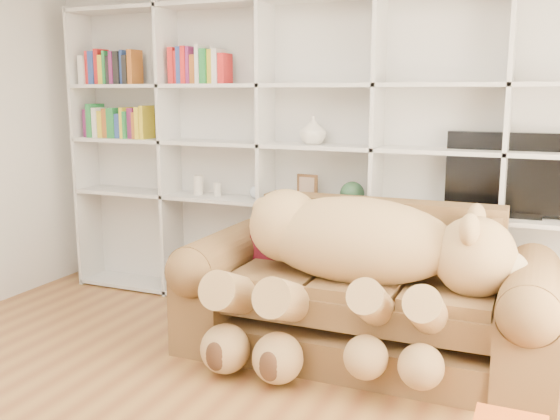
% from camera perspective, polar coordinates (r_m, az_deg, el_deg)
% --- Properties ---
extents(wall_back, '(5.00, 0.02, 2.70)m').
position_cam_1_polar(wall_back, '(4.89, 4.42, 6.58)').
color(wall_back, white).
rests_on(wall_back, floor).
extents(bookshelf, '(4.43, 0.35, 2.40)m').
position_cam_1_polar(bookshelf, '(4.84, 1.18, 6.05)').
color(bookshelf, silver).
rests_on(bookshelf, floor).
extents(sofa, '(2.33, 1.01, 0.98)m').
position_cam_1_polar(sofa, '(4.12, 7.70, -8.21)').
color(sofa, brown).
rests_on(sofa, floor).
extents(teddy_bear, '(1.83, 0.98, 1.06)m').
position_cam_1_polar(teddy_bear, '(3.85, 6.68, -4.53)').
color(teddy_bear, tan).
rests_on(teddy_bear, sofa).
extents(throw_pillow, '(0.39, 0.22, 0.41)m').
position_cam_1_polar(throw_pillow, '(4.40, -0.14, -2.57)').
color(throw_pillow, '#540E21').
rests_on(throw_pillow, sofa).
extents(tv, '(0.97, 0.18, 0.57)m').
position_cam_1_polar(tv, '(4.51, 21.07, 2.94)').
color(tv, black).
rests_on(tv, bookshelf).
extents(picture_frame, '(0.17, 0.04, 0.21)m').
position_cam_1_polar(picture_frame, '(4.78, 2.51, 2.03)').
color(picture_frame, '#53351C').
rests_on(picture_frame, bookshelf).
extents(green_vase, '(0.18, 0.18, 0.18)m').
position_cam_1_polar(green_vase, '(4.67, 6.61, 1.49)').
color(green_vase, '#2A5233').
rests_on(green_vase, bookshelf).
extents(figurine_tall, '(0.09, 0.09, 0.16)m').
position_cam_1_polar(figurine_tall, '(5.19, -7.47, 2.28)').
color(figurine_tall, silver).
rests_on(figurine_tall, bookshelf).
extents(figurine_short, '(0.08, 0.08, 0.11)m').
position_cam_1_polar(figurine_short, '(5.11, -5.72, 1.88)').
color(figurine_short, silver).
rests_on(figurine_short, bookshelf).
extents(snow_globe, '(0.10, 0.10, 0.10)m').
position_cam_1_polar(snow_globe, '(4.95, -2.22, 1.66)').
color(snow_globe, silver).
rests_on(snow_globe, bookshelf).
extents(shelf_vase, '(0.23, 0.23, 0.21)m').
position_cam_1_polar(shelf_vase, '(4.72, 3.03, 7.29)').
color(shelf_vase, silver).
rests_on(shelf_vase, bookshelf).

